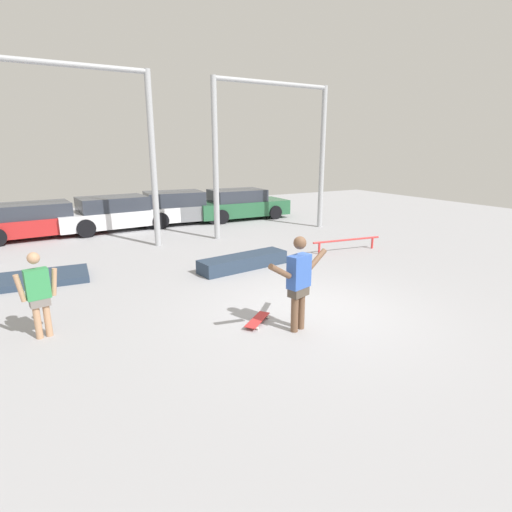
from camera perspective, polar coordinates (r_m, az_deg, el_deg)
ground_plane at (r=8.12m, az=7.92°, el=-7.78°), size 36.00×36.00×0.00m
skateboarder at (r=6.95m, az=6.14°, el=-3.37°), size 1.47×0.51×1.71m
skateboard at (r=7.49m, az=0.20°, el=-9.12°), size 0.73×0.64×0.08m
grind_box at (r=10.79m, az=-1.81°, el=-0.83°), size 2.60×0.99×0.36m
manual_pad at (r=11.10m, az=-30.06°, el=-2.97°), size 2.88×1.46×0.16m
grind_rail at (r=12.88m, az=12.83°, el=2.03°), size 2.39×0.39×0.39m
canopy_support_left at (r=13.00m, az=-24.85°, el=14.44°), size 4.82×0.20×5.45m
canopy_support_right at (r=15.21m, az=2.42°, el=15.66°), size 4.82×0.20×5.45m
parked_car_red at (r=16.56m, az=-28.76°, el=4.46°), size 4.62×2.20×1.26m
parked_car_white at (r=16.86m, az=-19.28°, el=5.74°), size 4.68×2.21×1.32m
parked_car_grey at (r=17.66m, az=-11.17°, el=6.73°), size 4.44×2.27×1.37m
parked_car_green at (r=18.53m, az=-2.35°, el=7.36°), size 4.34×2.08×1.35m
bystander at (r=7.60m, az=-28.66°, el=-4.49°), size 0.66×0.24×1.51m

